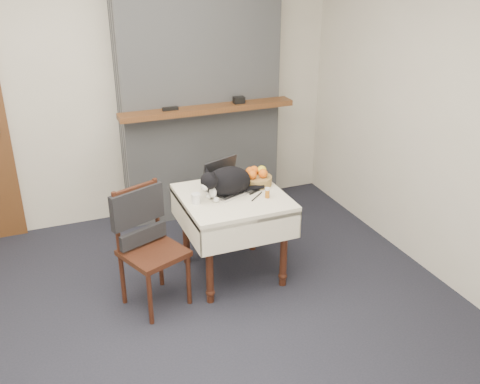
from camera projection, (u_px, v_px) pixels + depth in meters
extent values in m
plane|color=black|center=(163.00, 341.00, 3.61)|extent=(4.50, 4.50, 0.00)
cube|color=beige|center=(98.00, 87.00, 4.77)|extent=(4.50, 0.02, 2.60)
cube|color=beige|center=(457.00, 119.00, 3.84)|extent=(0.02, 4.00, 2.60)
cube|color=gray|center=(199.00, 82.00, 4.95)|extent=(1.50, 0.30, 2.60)
cube|color=brown|center=(208.00, 109.00, 4.82)|extent=(1.62, 0.18, 0.05)
cube|color=black|center=(170.00, 109.00, 4.69)|extent=(0.14, 0.04, 0.03)
cube|color=black|center=(239.00, 100.00, 4.90)|extent=(0.10, 0.07, 0.06)
cylinder|color=#381C0F|center=(210.00, 265.00, 3.88)|extent=(0.06, 0.06, 0.64)
sphere|color=#381C0F|center=(210.00, 292.00, 3.98)|extent=(0.07, 0.07, 0.07)
cylinder|color=#381C0F|center=(284.00, 249.00, 4.09)|extent=(0.06, 0.06, 0.64)
sphere|color=#381C0F|center=(283.00, 276.00, 4.18)|extent=(0.07, 0.07, 0.07)
cylinder|color=#381C0F|center=(186.00, 229.00, 4.39)|extent=(0.06, 0.06, 0.64)
sphere|color=#381C0F|center=(187.00, 254.00, 4.49)|extent=(0.07, 0.07, 0.07)
cylinder|color=#381C0F|center=(253.00, 216.00, 4.59)|extent=(0.06, 0.06, 0.64)
sphere|color=#381C0F|center=(253.00, 241.00, 4.69)|extent=(0.07, 0.07, 0.07)
cube|color=#EDE7C9|center=(233.00, 199.00, 4.09)|extent=(0.78, 0.78, 0.06)
cube|color=#EDE7C9|center=(252.00, 234.00, 3.81)|extent=(0.78, 0.01, 0.22)
cube|color=#EDE7C9|center=(216.00, 193.00, 4.46)|extent=(0.78, 0.01, 0.22)
cube|color=#EDE7C9|center=(185.00, 220.00, 4.01)|extent=(0.01, 0.78, 0.22)
cube|color=#EDE7C9|center=(278.00, 204.00, 4.27)|extent=(0.01, 0.78, 0.22)
cube|color=#B7B7BC|center=(231.00, 191.00, 4.13)|extent=(0.39, 0.33, 0.02)
cube|color=black|center=(231.00, 190.00, 4.12)|extent=(0.31, 0.24, 0.00)
cube|color=black|center=(219.00, 172.00, 4.17)|extent=(0.32, 0.17, 0.22)
cube|color=#A6BEF3|center=(219.00, 172.00, 4.17)|extent=(0.30, 0.15, 0.20)
ellipsoid|color=black|center=(228.00, 181.00, 4.04)|extent=(0.41, 0.32, 0.23)
ellipsoid|color=black|center=(238.00, 180.00, 4.11)|extent=(0.24, 0.26, 0.18)
sphere|color=black|center=(209.00, 181.00, 3.91)|extent=(0.17, 0.17, 0.13)
ellipsoid|color=white|center=(205.00, 187.00, 3.89)|extent=(0.08, 0.08, 0.06)
ellipsoid|color=white|center=(213.00, 192.00, 3.97)|extent=(0.08, 0.09, 0.09)
cone|color=black|center=(213.00, 174.00, 3.86)|extent=(0.06, 0.06, 0.05)
cone|color=black|center=(207.00, 171.00, 3.91)|extent=(0.06, 0.06, 0.05)
cylinder|color=black|center=(252.00, 188.00, 4.14)|extent=(0.20, 0.04, 0.04)
sphere|color=white|center=(216.00, 200.00, 3.95)|extent=(0.04, 0.04, 0.04)
sphere|color=white|center=(209.00, 196.00, 4.01)|extent=(0.04, 0.04, 0.04)
cylinder|color=white|center=(196.00, 199.00, 3.93)|extent=(0.07, 0.07, 0.08)
cylinder|color=#AD5F15|center=(267.00, 194.00, 4.03)|extent=(0.03, 0.03, 0.07)
cylinder|color=silver|center=(267.00, 189.00, 4.01)|extent=(0.04, 0.04, 0.02)
cylinder|color=#9E7640|center=(256.00, 180.00, 4.26)|extent=(0.25, 0.25, 0.07)
sphere|color=#D94512|center=(252.00, 175.00, 4.19)|extent=(0.07, 0.07, 0.07)
sphere|color=#D94512|center=(263.00, 173.00, 4.21)|extent=(0.07, 0.07, 0.07)
sphere|color=#D94512|center=(254.00, 170.00, 4.27)|extent=(0.07, 0.07, 0.07)
sphere|color=yellow|center=(262.00, 170.00, 4.27)|extent=(0.07, 0.07, 0.07)
sphere|color=#D94512|center=(250.00, 171.00, 4.25)|extent=(0.07, 0.07, 0.07)
cube|color=black|center=(256.00, 191.00, 4.14)|extent=(0.15, 0.09, 0.01)
cube|color=#381C0F|center=(154.00, 253.00, 3.82)|extent=(0.52, 0.52, 0.04)
cylinder|color=#381C0F|center=(150.00, 298.00, 3.69)|extent=(0.03, 0.03, 0.43)
cylinder|color=#381C0F|center=(189.00, 279.00, 3.91)|extent=(0.03, 0.03, 0.43)
cylinder|color=#381C0F|center=(123.00, 278.00, 3.91)|extent=(0.03, 0.03, 0.43)
cylinder|color=#381C0F|center=(161.00, 261.00, 4.13)|extent=(0.03, 0.03, 0.43)
cylinder|color=#381C0F|center=(117.00, 223.00, 3.73)|extent=(0.03, 0.03, 0.48)
cylinder|color=#381C0F|center=(157.00, 208.00, 3.95)|extent=(0.03, 0.03, 0.48)
cube|color=#381C0F|center=(136.00, 204.00, 3.80)|extent=(0.33, 0.16, 0.27)
cube|color=black|center=(137.00, 206.00, 3.80)|extent=(0.41, 0.21, 0.27)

